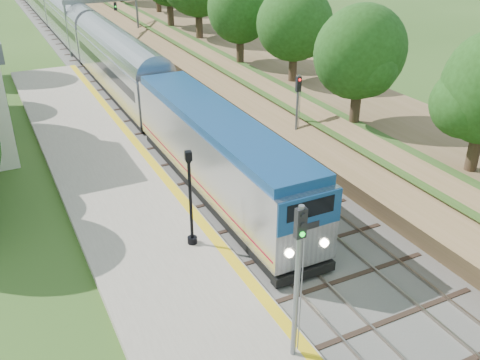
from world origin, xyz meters
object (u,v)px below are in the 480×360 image
lamppost_far (191,204)px  signal_platform (298,268)px  train (73,27)px  signal_farside (297,111)px  signal_gantry (102,11)px

lamppost_far → signal_platform: 8.61m
lamppost_far → signal_platform: bearing=-86.0°
train → signal_farside: size_ratio=18.03×
lamppost_far → signal_farside: bearing=32.7°
train → signal_farside: 41.13m
train → lamppost_far: lamppost_far is taller
train → signal_farside: signal_farside is taller
lamppost_far → signal_gantry: bearing=81.8°
train → lamppost_far: bearing=-94.3°
train → signal_gantry: bearing=-64.9°
signal_gantry → signal_farside: signal_gantry is taller
train → signal_farside: bearing=-81.3°
signal_farside → lamppost_far: bearing=-147.3°
signal_farside → train: bearing=98.7°
signal_gantry → signal_farside: size_ratio=1.44×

